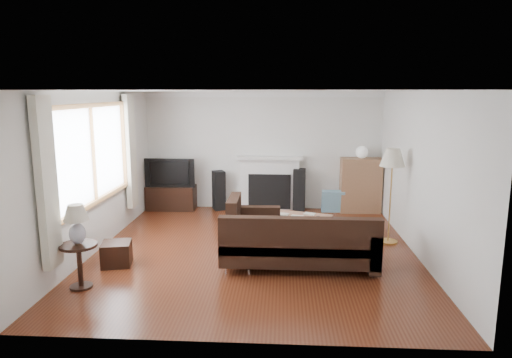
# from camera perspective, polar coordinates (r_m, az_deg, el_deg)

# --- Properties ---
(room) EXTENTS (5.10, 5.60, 2.54)m
(room) POSITION_cam_1_polar(r_m,az_deg,el_deg) (7.05, -0.15, 0.74)
(room) COLOR #542312
(room) RESTS_ON ground
(window) EXTENTS (0.12, 2.74, 1.54)m
(window) POSITION_cam_1_polar(r_m,az_deg,el_deg) (7.38, -19.63, 2.93)
(window) COLOR brown
(window) RESTS_ON room
(curtain_near) EXTENTS (0.10, 0.35, 2.10)m
(curtain_near) POSITION_cam_1_polar(r_m,az_deg,el_deg) (6.03, -24.69, -0.52)
(curtain_near) COLOR beige
(curtain_near) RESTS_ON room
(curtain_far) EXTENTS (0.10, 0.35, 2.10)m
(curtain_far) POSITION_cam_1_polar(r_m,az_deg,el_deg) (8.79, -15.43, 3.34)
(curtain_far) COLOR beige
(curtain_far) RESTS_ON room
(fireplace) EXTENTS (1.40, 0.26, 1.15)m
(fireplace) POSITION_cam_1_polar(r_m,az_deg,el_deg) (9.76, 1.71, -0.48)
(fireplace) COLOR white
(fireplace) RESTS_ON room
(tv_stand) EXTENTS (1.03, 0.46, 0.51)m
(tv_stand) POSITION_cam_1_polar(r_m,az_deg,el_deg) (9.97, -10.53, -2.29)
(tv_stand) COLOR black
(tv_stand) RESTS_ON ground
(television) EXTENTS (1.05, 0.14, 0.61)m
(television) POSITION_cam_1_polar(r_m,az_deg,el_deg) (9.85, -10.57, 0.88)
(television) COLOR black
(television) RESTS_ON tv_stand
(speaker_left) EXTENTS (0.33, 0.35, 0.83)m
(speaker_left) POSITION_cam_1_polar(r_m,az_deg,el_deg) (9.79, -4.67, -1.41)
(speaker_left) COLOR black
(speaker_left) RESTS_ON ground
(speaker_right) EXTENTS (0.27, 0.32, 0.90)m
(speaker_right) POSITION_cam_1_polar(r_m,az_deg,el_deg) (9.70, 5.42, -1.36)
(speaker_right) COLOR black
(speaker_right) RESTS_ON ground
(bookshelf) EXTENTS (0.83, 0.39, 1.14)m
(bookshelf) POSITION_cam_1_polar(r_m,az_deg,el_deg) (9.77, 12.93, -0.76)
(bookshelf) COLOR #8B5F40
(bookshelf) RESTS_ON ground
(globe_lamp) EXTENTS (0.25, 0.25, 0.25)m
(globe_lamp) POSITION_cam_1_polar(r_m,az_deg,el_deg) (9.66, 13.10, 3.28)
(globe_lamp) COLOR white
(globe_lamp) RESTS_ON bookshelf
(sectional_sofa) EXTENTS (2.39, 1.74, 0.77)m
(sectional_sofa) POSITION_cam_1_polar(r_m,az_deg,el_deg) (6.60, 5.35, -7.75)
(sectional_sofa) COLOR black
(sectional_sofa) RESTS_ON ground
(coffee_table) EXTENTS (1.25, 0.92, 0.43)m
(coffee_table) POSITION_cam_1_polar(r_m,az_deg,el_deg) (7.80, 5.08, -6.11)
(coffee_table) COLOR #A46B4E
(coffee_table) RESTS_ON ground
(footstool) EXTENTS (0.48, 0.48, 0.34)m
(footstool) POSITION_cam_1_polar(r_m,az_deg,el_deg) (7.01, -17.02, -8.92)
(footstool) COLOR black
(footstool) RESTS_ON ground
(floor_lamp) EXTENTS (0.52, 0.52, 1.59)m
(floor_lamp) POSITION_cam_1_polar(r_m,az_deg,el_deg) (7.84, 16.46, -2.08)
(floor_lamp) COLOR #C59344
(floor_lamp) RESTS_ON ground
(side_table) EXTENTS (0.47, 0.47, 0.59)m
(side_table) POSITION_cam_1_polar(r_m,az_deg,el_deg) (6.35, -21.16, -10.10)
(side_table) COLOR black
(side_table) RESTS_ON ground
(table_lamp) EXTENTS (0.31, 0.31, 0.51)m
(table_lamp) POSITION_cam_1_polar(r_m,az_deg,el_deg) (6.19, -21.50, -5.35)
(table_lamp) COLOR silver
(table_lamp) RESTS_ON side_table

